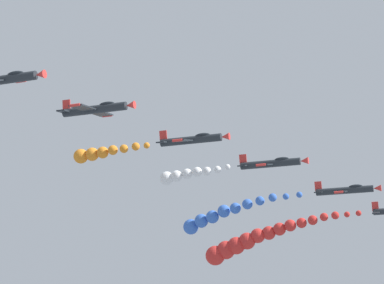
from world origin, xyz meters
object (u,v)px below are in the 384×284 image
airplane_left_outer (192,140)px  airplane_left_inner (346,190)px  airplane_right_inner (271,163)px  airplane_trailing (4,79)px  airplane_right_outer (96,109)px

airplane_left_outer → airplane_left_inner: bearing=139.0°
airplane_left_inner → airplane_right_inner: (12.06, -9.29, 2.20)m
airplane_right_inner → airplane_trailing: size_ratio=1.00×
airplane_left_inner → airplane_trailing: airplane_trailing is taller
airplane_trailing → airplane_right_inner: bearing=141.7°
airplane_left_outer → airplane_right_outer: (12.08, -9.13, 1.62)m
airplane_left_outer → airplane_trailing: bearing=-35.1°
airplane_left_inner → airplane_right_outer: (33.46, -27.73, 5.75)m
airplane_left_inner → airplane_left_outer: size_ratio=1.00×
airplane_right_inner → airplane_left_outer: airplane_left_outer is taller
airplane_left_outer → airplane_right_outer: size_ratio=1.00×
airplane_right_outer → airplane_right_inner: bearing=139.2°
airplane_right_inner → airplane_trailing: bearing=-38.3°
airplane_left_outer → airplane_trailing: airplane_trailing is taller
airplane_left_outer → airplane_right_outer: airplane_right_outer is taller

